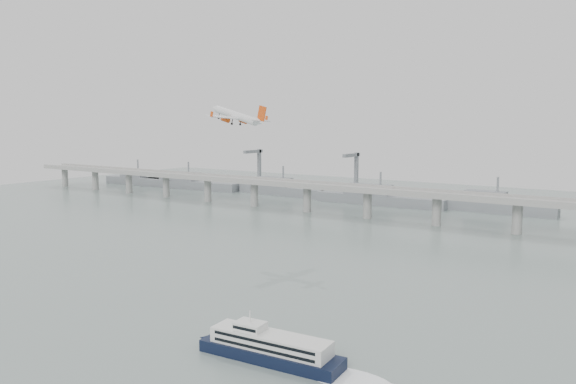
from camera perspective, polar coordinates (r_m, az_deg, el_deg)
The scene contains 5 objects.
ground at distance 220.98m, azimuth -8.13°, elevation -10.81°, with size 900.00×900.00×0.00m, color slate.
bridge at distance 386.34m, azimuth 11.94°, elevation -0.45°, with size 800.00×22.00×23.90m.
distant_fleet at distance 518.48m, azimuth -1.29°, elevation 0.36°, with size 453.00×60.90×40.00m.
ferry at distance 166.64m, azimuth -1.79°, elevation -15.54°, with size 71.58×15.86×13.49m.
airliner at distance 292.08m, azimuth -5.17°, elevation 7.69°, with size 41.86×38.15×12.44m.
Camera 1 is at (141.53, -155.46, 68.08)m, focal length 35.00 mm.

